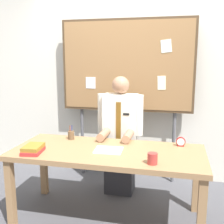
{
  "coord_description": "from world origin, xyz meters",
  "views": [
    {
      "loc": [
        0.65,
        -2.55,
        1.63
      ],
      "look_at": [
        0.0,
        0.19,
        1.09
      ],
      "focal_mm": 44.41,
      "sensor_mm": 36.0,
      "label": 1
    }
  ],
  "objects_px": {
    "person": "(120,140)",
    "book_stack": "(33,149)",
    "desk": "(108,158)",
    "open_notebook": "(108,150)",
    "coffee_mug": "(152,159)",
    "desk_clock": "(181,142)",
    "bulletin_board": "(127,67)",
    "pen_holder": "(71,135)"
  },
  "relations": [
    {
      "from": "book_stack",
      "to": "desk_clock",
      "type": "height_order",
      "value": "desk_clock"
    },
    {
      "from": "book_stack",
      "to": "pen_holder",
      "type": "height_order",
      "value": "pen_holder"
    },
    {
      "from": "book_stack",
      "to": "desk_clock",
      "type": "bearing_deg",
      "value": 21.03
    },
    {
      "from": "person",
      "to": "coffee_mug",
      "type": "relative_size",
      "value": 14.55
    },
    {
      "from": "desk",
      "to": "coffee_mug",
      "type": "relative_size",
      "value": 19.29
    },
    {
      "from": "open_notebook",
      "to": "coffee_mug",
      "type": "height_order",
      "value": "coffee_mug"
    },
    {
      "from": "bulletin_board",
      "to": "open_notebook",
      "type": "relative_size",
      "value": 7.89
    },
    {
      "from": "desk",
      "to": "book_stack",
      "type": "height_order",
      "value": "book_stack"
    },
    {
      "from": "pen_holder",
      "to": "desk_clock",
      "type": "bearing_deg",
      "value": 1.12
    },
    {
      "from": "desk_clock",
      "to": "coffee_mug",
      "type": "distance_m",
      "value": 0.62
    },
    {
      "from": "bulletin_board",
      "to": "coffee_mug",
      "type": "relative_size",
      "value": 21.67
    },
    {
      "from": "person",
      "to": "open_notebook",
      "type": "relative_size",
      "value": 5.3
    },
    {
      "from": "person",
      "to": "book_stack",
      "type": "height_order",
      "value": "person"
    },
    {
      "from": "desk",
      "to": "desk_clock",
      "type": "height_order",
      "value": "desk_clock"
    },
    {
      "from": "person",
      "to": "desk_clock",
      "type": "height_order",
      "value": "person"
    },
    {
      "from": "pen_holder",
      "to": "coffee_mug",
      "type": "bearing_deg",
      "value": -29.51
    },
    {
      "from": "book_stack",
      "to": "coffee_mug",
      "type": "relative_size",
      "value": 2.7
    },
    {
      "from": "person",
      "to": "open_notebook",
      "type": "xyz_separation_m",
      "value": [
        0.01,
        -0.64,
        0.08
      ]
    },
    {
      "from": "bulletin_board",
      "to": "pen_holder",
      "type": "distance_m",
      "value": 1.15
    },
    {
      "from": "desk",
      "to": "bulletin_board",
      "type": "xyz_separation_m",
      "value": [
        0.0,
        1.01,
        0.86
      ]
    },
    {
      "from": "desk",
      "to": "bulletin_board",
      "type": "distance_m",
      "value": 1.32
    },
    {
      "from": "open_notebook",
      "to": "desk_clock",
      "type": "xyz_separation_m",
      "value": [
        0.69,
        0.31,
        0.04
      ]
    },
    {
      "from": "bulletin_board",
      "to": "open_notebook",
      "type": "bearing_deg",
      "value": -89.25
    },
    {
      "from": "desk",
      "to": "coffee_mug",
      "type": "distance_m",
      "value": 0.56
    },
    {
      "from": "person",
      "to": "open_notebook",
      "type": "distance_m",
      "value": 0.64
    },
    {
      "from": "bulletin_board",
      "to": "pen_holder",
      "type": "relative_size",
      "value": 13.34
    },
    {
      "from": "desk",
      "to": "open_notebook",
      "type": "distance_m",
      "value": 0.09
    },
    {
      "from": "book_stack",
      "to": "pen_holder",
      "type": "xyz_separation_m",
      "value": [
        0.19,
        0.51,
        0.01
      ]
    },
    {
      "from": "desk",
      "to": "coffee_mug",
      "type": "xyz_separation_m",
      "value": [
        0.47,
        -0.27,
        0.13
      ]
    },
    {
      "from": "person",
      "to": "desk_clock",
      "type": "bearing_deg",
      "value": -24.7
    },
    {
      "from": "coffee_mug",
      "to": "pen_holder",
      "type": "xyz_separation_m",
      "value": [
        -0.96,
        0.54,
        0.0
      ]
    },
    {
      "from": "desk",
      "to": "pen_holder",
      "type": "bearing_deg",
      "value": 151.27
    },
    {
      "from": "desk",
      "to": "book_stack",
      "type": "xyz_separation_m",
      "value": [
        -0.68,
        -0.24,
        0.11
      ]
    },
    {
      "from": "bulletin_board",
      "to": "book_stack",
      "type": "xyz_separation_m",
      "value": [
        -0.68,
        -1.25,
        -0.75
      ]
    },
    {
      "from": "bulletin_board",
      "to": "person",
      "type": "bearing_deg",
      "value": -90.03
    },
    {
      "from": "desk_clock",
      "to": "bulletin_board",
      "type": "bearing_deg",
      "value": 134.81
    },
    {
      "from": "bulletin_board",
      "to": "desk_clock",
      "type": "relative_size",
      "value": 22.08
    },
    {
      "from": "book_stack",
      "to": "coffee_mug",
      "type": "distance_m",
      "value": 1.15
    },
    {
      "from": "bulletin_board",
      "to": "desk",
      "type": "bearing_deg",
      "value": -90.01
    },
    {
      "from": "bulletin_board",
      "to": "pen_holder",
      "type": "bearing_deg",
      "value": -123.84
    },
    {
      "from": "person",
      "to": "book_stack",
      "type": "bearing_deg",
      "value": -128.45
    },
    {
      "from": "book_stack",
      "to": "coffee_mug",
      "type": "height_order",
      "value": "coffee_mug"
    }
  ]
}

